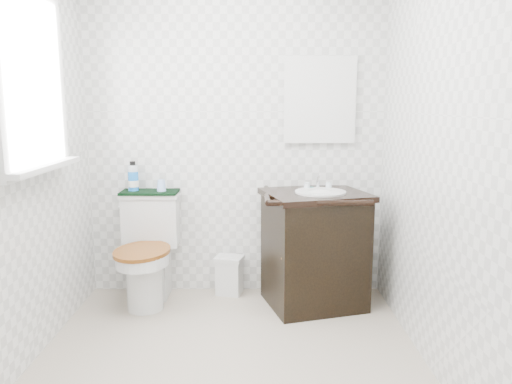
{
  "coord_description": "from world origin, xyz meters",
  "views": [
    {
      "loc": [
        0.15,
        -2.5,
        1.43
      ],
      "look_at": [
        0.15,
        0.75,
        0.85
      ],
      "focal_mm": 35.0,
      "sensor_mm": 36.0,
      "label": 1
    }
  ],
  "objects_px": {
    "cup": "(161,185)",
    "vanity": "(315,246)",
    "toilet": "(148,255)",
    "trash_bin": "(229,275)",
    "mouthwash_bottle": "(133,177)"
  },
  "relations": [
    {
      "from": "trash_bin",
      "to": "mouthwash_bottle",
      "type": "xyz_separation_m",
      "value": [
        -0.7,
        0.01,
        0.75
      ]
    },
    {
      "from": "vanity",
      "to": "cup",
      "type": "bearing_deg",
      "value": 170.93
    },
    {
      "from": "mouthwash_bottle",
      "to": "cup",
      "type": "bearing_deg",
      "value": -6.93
    },
    {
      "from": "mouthwash_bottle",
      "to": "cup",
      "type": "xyz_separation_m",
      "value": [
        0.21,
        -0.03,
        -0.06
      ]
    },
    {
      "from": "toilet",
      "to": "trash_bin",
      "type": "bearing_deg",
      "value": 12.82
    },
    {
      "from": "toilet",
      "to": "mouthwash_bottle",
      "type": "distance_m",
      "value": 0.58
    },
    {
      "from": "toilet",
      "to": "cup",
      "type": "distance_m",
      "value": 0.51
    },
    {
      "from": "cup",
      "to": "vanity",
      "type": "bearing_deg",
      "value": -9.07
    },
    {
      "from": "vanity",
      "to": "trash_bin",
      "type": "xyz_separation_m",
      "value": [
        -0.62,
        0.2,
        -0.28
      ]
    },
    {
      "from": "toilet",
      "to": "mouthwash_bottle",
      "type": "xyz_separation_m",
      "value": [
        -0.12,
        0.14,
        0.55
      ]
    },
    {
      "from": "vanity",
      "to": "cup",
      "type": "relative_size",
      "value": 10.99
    },
    {
      "from": "toilet",
      "to": "trash_bin",
      "type": "relative_size",
      "value": 2.66
    },
    {
      "from": "toilet",
      "to": "cup",
      "type": "bearing_deg",
      "value": 51.14
    },
    {
      "from": "mouthwash_bottle",
      "to": "cup",
      "type": "relative_size",
      "value": 2.57
    },
    {
      "from": "toilet",
      "to": "cup",
      "type": "height_order",
      "value": "cup"
    }
  ]
}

